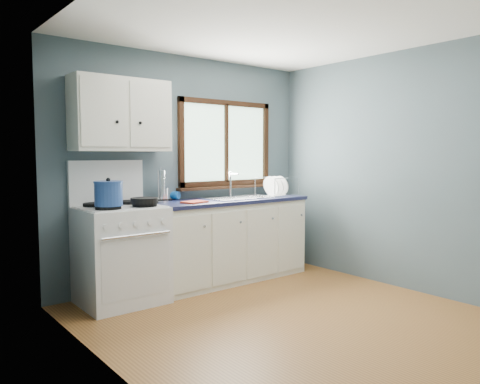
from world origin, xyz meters
TOP-DOWN VIEW (x-y plane):
  - floor at (0.00, 0.00)m, footprint 3.20×3.60m
  - ceiling at (0.00, 0.00)m, footprint 3.20×3.60m
  - wall_back at (0.00, 1.81)m, footprint 3.20×0.02m
  - wall_left at (-1.61, 0.00)m, footprint 0.02×3.60m
  - wall_right at (1.61, 0.00)m, footprint 0.02×3.60m
  - gas_range at (-0.95, 1.47)m, footprint 0.76×0.69m
  - base_cabinets at (0.36, 1.49)m, footprint 1.85×0.60m
  - countertop at (0.36, 1.49)m, footprint 1.89×0.64m
  - sink at (0.54, 1.49)m, footprint 0.84×0.46m
  - window at (0.54, 1.77)m, footprint 1.36×0.10m
  - upper_cabinets at (-0.85, 1.63)m, footprint 0.95×0.35m
  - skillet at (-0.78, 1.30)m, footprint 0.41×0.33m
  - stockpot at (-1.13, 1.31)m, footprint 0.30×0.30m
  - utensil_crock at (-0.37, 1.67)m, footprint 0.15×0.15m
  - thermos at (-0.43, 1.61)m, footprint 0.09×0.09m
  - soap_bottle at (-0.15, 1.73)m, footprint 0.12×0.12m
  - dish_towel at (-0.18, 1.36)m, footprint 0.28×0.23m
  - dish_rack at (1.07, 1.47)m, footprint 0.48×0.38m

SIDE VIEW (x-z plane):
  - floor at x=0.00m, z-range -0.02..0.00m
  - base_cabinets at x=0.36m, z-range -0.03..0.85m
  - gas_range at x=-0.95m, z-range -0.19..1.17m
  - sink at x=0.54m, z-range 0.64..1.08m
  - countertop at x=0.36m, z-range 0.88..0.92m
  - dish_towel at x=-0.18m, z-range 0.92..0.94m
  - dish_rack at x=1.07m, z-range 0.86..1.10m
  - skillet at x=-0.78m, z-range 0.96..1.01m
  - utensil_crock at x=-0.37m, z-range 0.81..1.18m
  - soap_bottle at x=-0.15m, z-range 0.92..1.17m
  - stockpot at x=-1.13m, z-range 0.95..1.20m
  - thermos at x=-0.43m, z-range 0.92..1.25m
  - wall_back at x=0.00m, z-range 0.00..2.50m
  - wall_left at x=-1.61m, z-range 0.00..2.50m
  - wall_right at x=1.61m, z-range 0.00..2.50m
  - window at x=0.54m, z-range 0.96..1.99m
  - upper_cabinets at x=-0.85m, z-range 1.45..2.15m
  - ceiling at x=0.00m, z-range 2.50..2.52m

